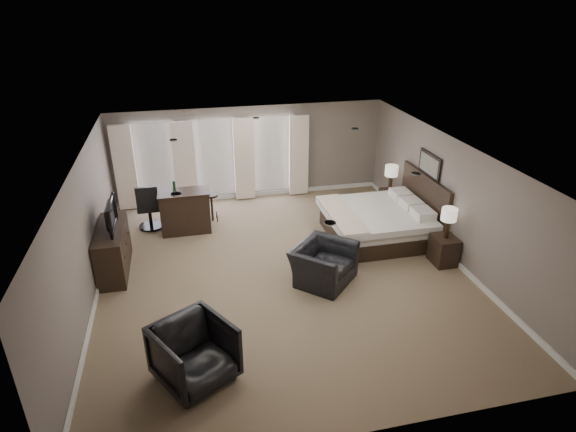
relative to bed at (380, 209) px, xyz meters
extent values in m
cube|color=#76644B|center=(-2.58, -1.03, -0.74)|extent=(7.60, 8.60, 0.04)
cube|color=silver|center=(-2.58, -1.03, 1.86)|extent=(7.60, 8.60, 0.04)
cube|color=slate|center=(-2.58, 3.22, 0.56)|extent=(7.50, 0.04, 2.60)
cube|color=slate|center=(-2.58, -5.28, 0.56)|extent=(7.50, 0.04, 2.60)
cube|color=slate|center=(-6.33, -1.03, 0.56)|extent=(0.04, 8.50, 2.60)
cube|color=slate|center=(1.17, -1.03, 0.56)|extent=(0.04, 8.50, 2.60)
cube|color=silver|center=(-5.18, 3.16, 0.51)|extent=(1.15, 0.04, 2.05)
cube|color=silver|center=(-3.58, 3.16, 0.51)|extent=(1.15, 0.04, 2.05)
cube|color=silver|center=(-1.98, 3.16, 0.51)|extent=(1.15, 0.04, 2.05)
cube|color=beige|center=(-5.93, 3.04, 0.44)|extent=(0.55, 0.12, 2.30)
cube|color=beige|center=(-4.38, 3.04, 0.44)|extent=(0.55, 0.12, 2.30)
cube|color=beige|center=(-2.78, 3.04, 0.44)|extent=(0.55, 0.12, 2.30)
cube|color=beige|center=(-1.23, 3.04, 0.44)|extent=(0.55, 0.12, 2.30)
cube|color=silver|center=(0.00, 0.00, 0.00)|extent=(2.34, 2.23, 1.49)
cube|color=black|center=(0.89, -1.45, -0.43)|extent=(0.47, 0.57, 0.63)
cube|color=black|center=(0.89, 1.45, -0.47)|extent=(0.41, 0.50, 0.55)
cube|color=beige|center=(0.89, -1.45, 0.22)|extent=(0.33, 0.33, 0.68)
cube|color=beige|center=(0.89, 1.45, 0.16)|extent=(0.34, 0.34, 0.70)
cube|color=slate|center=(1.12, 0.00, 1.01)|extent=(0.04, 0.96, 0.56)
cube|color=black|center=(-6.03, -0.18, -0.25)|extent=(0.55, 1.71, 0.99)
imported|color=black|center=(-6.03, -0.18, 0.32)|extent=(0.60, 1.05, 0.14)
imported|color=black|center=(-1.85, -1.54, -0.22)|extent=(1.40, 1.41, 1.06)
imported|color=black|center=(-4.53, -3.76, -0.21)|extent=(1.39, 1.37, 1.07)
cube|color=black|center=(-4.49, 1.36, -0.21)|extent=(1.22, 0.63, 1.06)
cube|color=black|center=(-4.91, 2.05, -0.39)|extent=(0.41, 0.41, 0.70)
cube|color=black|center=(-3.82, 1.81, -0.37)|extent=(0.43, 0.43, 0.74)
cube|color=black|center=(-5.35, 1.78, -0.15)|extent=(0.61, 0.61, 1.18)
camera|label=1|loc=(-4.43, -9.55, 4.67)|focal=30.00mm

